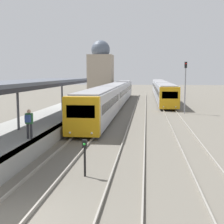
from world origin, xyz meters
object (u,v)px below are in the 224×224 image
Objects in this scene: person_on_platform at (29,121)px; signal_mast_far at (185,82)px; signal_post_near at (85,154)px; train_near at (115,94)px; train_far at (161,89)px.

signal_mast_far is (10.96, 19.96, 1.73)m from person_on_platform.
person_on_platform is 5.15m from signal_post_near.
train_near is 1.02× the size of train_far.
person_on_platform is at bearing -94.54° from train_near.
train_far is at bearing 67.34° from train_near.
train_near reaches higher than signal_post_near.
signal_post_near is at bearing -107.01° from signal_mast_far.
signal_mast_far is (8.84, -6.69, 1.91)m from train_near.
person_on_platform is 0.04× the size of train_far.
signal_post_near is 0.28× the size of signal_mast_far.
signal_mast_far reaches higher than train_near.
person_on_platform is at bearing -102.02° from train_far.
train_far is 47.68m from signal_post_near.
person_on_platform is at bearing 139.22° from signal_post_near.
signal_mast_far is (7.12, 23.27, 2.61)m from signal_post_near.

